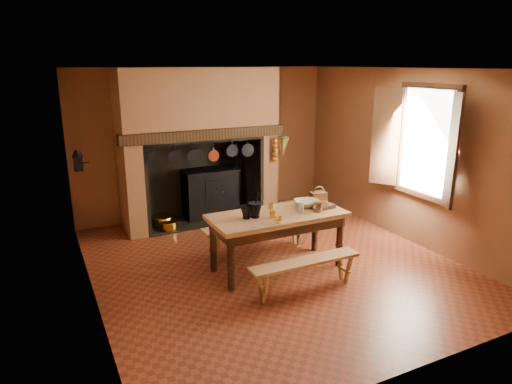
# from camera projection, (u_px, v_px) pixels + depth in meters

# --- Properties ---
(floor) EXTENTS (5.50, 5.50, 0.00)m
(floor) POSITION_uv_depth(u_px,v_px,m) (272.00, 264.00, 6.77)
(floor) COLOR maroon
(floor) RESTS_ON ground
(ceiling) EXTENTS (5.50, 5.50, 0.00)m
(ceiling) POSITION_uv_depth(u_px,v_px,m) (274.00, 69.00, 6.01)
(ceiling) COLOR silver
(ceiling) RESTS_ON back_wall
(back_wall) EXTENTS (5.00, 0.02, 2.80)m
(back_wall) POSITION_uv_depth(u_px,v_px,m) (206.00, 142.00, 8.76)
(back_wall) COLOR brown
(back_wall) RESTS_ON floor
(wall_left) EXTENTS (0.02, 5.50, 2.80)m
(wall_left) POSITION_uv_depth(u_px,v_px,m) (85.00, 194.00, 5.33)
(wall_left) COLOR brown
(wall_left) RESTS_ON floor
(wall_right) EXTENTS (0.02, 5.50, 2.80)m
(wall_right) POSITION_uv_depth(u_px,v_px,m) (408.00, 156.00, 7.45)
(wall_right) COLOR brown
(wall_right) RESTS_ON floor
(wall_front) EXTENTS (5.00, 0.02, 2.80)m
(wall_front) POSITION_uv_depth(u_px,v_px,m) (421.00, 236.00, 4.02)
(wall_front) COLOR brown
(wall_front) RESTS_ON floor
(chimney_breast) EXTENTS (2.95, 0.96, 2.80)m
(chimney_breast) POSITION_uv_depth(u_px,v_px,m) (198.00, 124.00, 8.14)
(chimney_breast) COLOR brown
(chimney_breast) RESTS_ON floor
(iron_range) EXTENTS (1.12, 0.55, 1.60)m
(iron_range) POSITION_uv_depth(u_px,v_px,m) (210.00, 192.00, 8.73)
(iron_range) COLOR black
(iron_range) RESTS_ON floor
(hearth_pans) EXTENTS (0.51, 0.62, 0.20)m
(hearth_pans) POSITION_uv_depth(u_px,v_px,m) (163.00, 223.00, 8.22)
(hearth_pans) COLOR gold
(hearth_pans) RESTS_ON floor
(hanging_pans) EXTENTS (1.92, 0.29, 0.27)m
(hanging_pans) POSITION_uv_depth(u_px,v_px,m) (206.00, 154.00, 7.82)
(hanging_pans) COLOR black
(hanging_pans) RESTS_ON chimney_breast
(onion_string) EXTENTS (0.12, 0.10, 0.46)m
(onion_string) POSITION_uv_depth(u_px,v_px,m) (275.00, 150.00, 8.38)
(onion_string) COLOR #A76B1E
(onion_string) RESTS_ON chimney_breast
(herb_bunch) EXTENTS (0.20, 0.20, 0.35)m
(herb_bunch) POSITION_uv_depth(u_px,v_px,m) (284.00, 146.00, 8.44)
(herb_bunch) COLOR #5A6931
(herb_bunch) RESTS_ON chimney_breast
(window) EXTENTS (0.39, 1.75, 1.76)m
(window) POSITION_uv_depth(u_px,v_px,m) (421.00, 143.00, 6.96)
(window) COLOR white
(window) RESTS_ON wall_right
(wall_coffee_mill) EXTENTS (0.23, 0.16, 0.31)m
(wall_coffee_mill) POSITION_uv_depth(u_px,v_px,m) (78.00, 159.00, 6.67)
(wall_coffee_mill) COLOR black
(wall_coffee_mill) RESTS_ON wall_left
(work_table) EXTENTS (1.92, 0.86, 0.83)m
(work_table) POSITION_uv_depth(u_px,v_px,m) (277.00, 222.00, 6.43)
(work_table) COLOR tan
(work_table) RESTS_ON floor
(bench_front) EXTENTS (1.53, 0.27, 0.43)m
(bench_front) POSITION_uv_depth(u_px,v_px,m) (305.00, 268.00, 5.88)
(bench_front) COLOR tan
(bench_front) RESTS_ON floor
(bench_back) EXTENTS (1.75, 0.31, 0.49)m
(bench_back) POSITION_uv_depth(u_px,v_px,m) (258.00, 230.00, 7.07)
(bench_back) COLOR tan
(bench_back) RESTS_ON floor
(mortar_large) EXTENTS (0.21, 0.21, 0.35)m
(mortar_large) POSITION_uv_depth(u_px,v_px,m) (255.00, 209.00, 6.21)
(mortar_large) COLOR black
(mortar_large) RESTS_ON work_table
(mortar_small) EXTENTS (0.17, 0.17, 0.30)m
(mortar_small) POSITION_uv_depth(u_px,v_px,m) (246.00, 212.00, 6.17)
(mortar_small) COLOR black
(mortar_small) RESTS_ON work_table
(coffee_grinder) EXTENTS (0.17, 0.14, 0.18)m
(coffee_grinder) POSITION_uv_depth(u_px,v_px,m) (254.00, 212.00, 6.26)
(coffee_grinder) COLOR #371E11
(coffee_grinder) RESTS_ON work_table
(brass_mug_a) EXTENTS (0.09, 0.09, 0.09)m
(brass_mug_a) POSITION_uv_depth(u_px,v_px,m) (273.00, 214.00, 6.21)
(brass_mug_a) COLOR gold
(brass_mug_a) RESTS_ON work_table
(brass_mug_b) EXTENTS (0.08, 0.08, 0.08)m
(brass_mug_b) POSITION_uv_depth(u_px,v_px,m) (271.00, 206.00, 6.60)
(brass_mug_b) COLOR gold
(brass_mug_b) RESTS_ON work_table
(mixing_bowl) EXTENTS (0.44, 0.44, 0.09)m
(mixing_bowl) POSITION_uv_depth(u_px,v_px,m) (307.00, 203.00, 6.71)
(mixing_bowl) COLOR beige
(mixing_bowl) RESTS_ON work_table
(stoneware_crock) EXTENTS (0.15, 0.15, 0.14)m
(stoneware_crock) POSITION_uv_depth(u_px,v_px,m) (318.00, 207.00, 6.46)
(stoneware_crock) COLOR #51351E
(stoneware_crock) RESTS_ON work_table
(glass_jar) EXTENTS (0.11, 0.11, 0.15)m
(glass_jar) POSITION_uv_depth(u_px,v_px,m) (301.00, 207.00, 6.44)
(glass_jar) COLOR beige
(glass_jar) RESTS_ON work_table
(wicker_basket) EXTENTS (0.27, 0.21, 0.23)m
(wicker_basket) POSITION_uv_depth(u_px,v_px,m) (318.00, 196.00, 6.98)
(wicker_basket) COLOR #553619
(wicker_basket) RESTS_ON work_table
(wooden_tray) EXTENTS (0.36, 0.28, 0.06)m
(wooden_tray) POSITION_uv_depth(u_px,v_px,m) (322.00, 206.00, 6.63)
(wooden_tray) COLOR #371E11
(wooden_tray) RESTS_ON work_table
(brass_cup) EXTENTS (0.14, 0.14, 0.09)m
(brass_cup) POSITION_uv_depth(u_px,v_px,m) (278.00, 220.00, 6.01)
(brass_cup) COLOR gold
(brass_cup) RESTS_ON work_table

